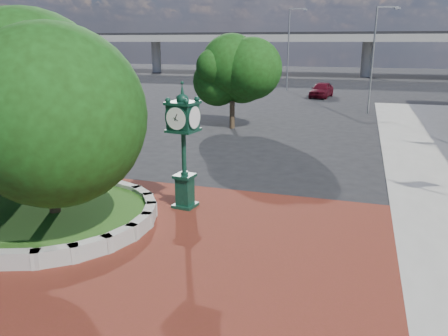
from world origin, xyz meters
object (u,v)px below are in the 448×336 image
street_lamp_near (376,52)px  street_lamp_far (290,43)px  post_clock (184,142)px  parked_car (322,90)px

street_lamp_near → street_lamp_far: size_ratio=0.88×
street_lamp_near → street_lamp_far: bearing=120.6°
post_clock → street_lamp_far: street_lamp_far is taller
parked_car → street_lamp_near: street_lamp_near is taller
parked_car → street_lamp_near: (5.09, -10.29, 4.26)m
street_lamp_near → street_lamp_far: (-9.75, 16.50, 0.67)m
post_clock → street_lamp_far: (-2.95, 41.78, 3.25)m
post_clock → street_lamp_near: (6.79, 25.29, 2.58)m
street_lamp_far → parked_car: bearing=-53.1°
street_lamp_near → post_clock: bearing=-105.0°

